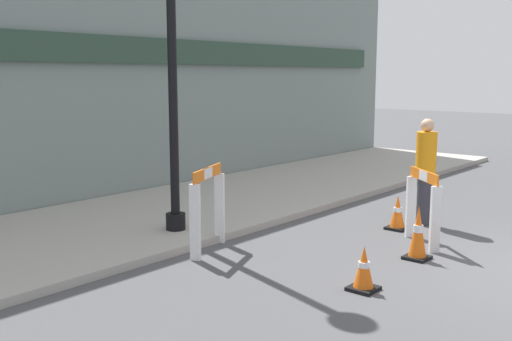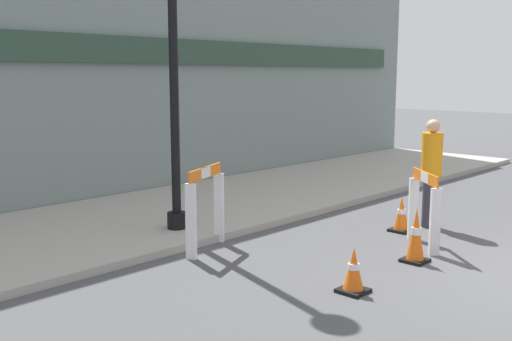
# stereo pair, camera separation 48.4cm
# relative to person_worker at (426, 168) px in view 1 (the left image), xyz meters

# --- Properties ---
(sidewalk_slab) EXTENTS (18.00, 3.53, 0.11)m
(sidewalk_slab) POSITION_rel_person_worker_xyz_m (-1.19, 3.49, -0.85)
(sidewalk_slab) COLOR #ADA89E
(sidewalk_slab) RESTS_ON ground_plane
(storefront_facade) EXTENTS (18.00, 0.22, 5.50)m
(storefront_facade) POSITION_rel_person_worker_xyz_m (-1.19, 5.33, 1.85)
(storefront_facade) COLOR gray
(storefront_facade) RESTS_ON ground_plane
(barricade_0) EXTENTS (0.90, 0.48, 1.14)m
(barricade_0) POSITION_rel_person_worker_xyz_m (-3.22, 1.58, -0.29)
(barricade_0) COLOR white
(barricade_0) RESTS_ON ground_plane
(barricade_1) EXTENTS (0.65, 0.73, 1.05)m
(barricade_1) POSITION_rel_person_worker_xyz_m (-1.06, -0.46, -0.34)
(barricade_1) COLOR white
(barricade_1) RESTS_ON ground_plane
(traffic_cone_0) EXTENTS (0.30, 0.30, 0.50)m
(traffic_cone_0) POSITION_rel_person_worker_xyz_m (-3.17, -0.77, -0.67)
(traffic_cone_0) COLOR black
(traffic_cone_0) RESTS_ON ground_plane
(traffic_cone_1) EXTENTS (0.30, 0.30, 0.53)m
(traffic_cone_1) POSITION_rel_person_worker_xyz_m (-0.53, 0.18, -0.65)
(traffic_cone_1) COLOR black
(traffic_cone_1) RESTS_ON ground_plane
(traffic_cone_2) EXTENTS (0.30, 0.30, 0.70)m
(traffic_cone_2) POSITION_rel_person_worker_xyz_m (-1.73, -0.72, -0.57)
(traffic_cone_2) COLOR black
(traffic_cone_2) RESTS_ON ground_plane
(person_worker) EXTENTS (0.41, 0.41, 1.68)m
(person_worker) POSITION_rel_person_worker_xyz_m (0.00, 0.00, 0.00)
(person_worker) COLOR #33333D
(person_worker) RESTS_ON ground_plane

